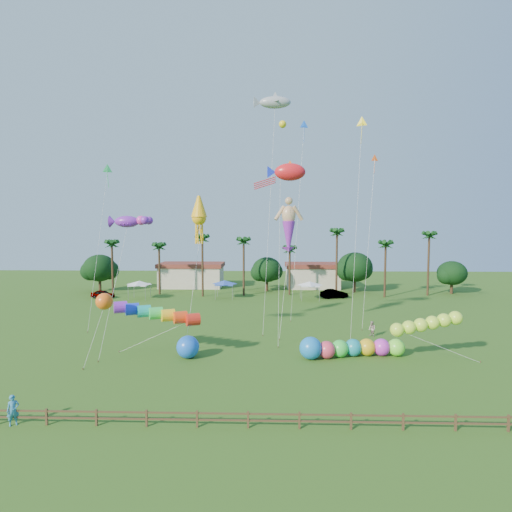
{
  "coord_description": "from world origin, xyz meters",
  "views": [
    {
      "loc": [
        1.12,
        -28.6,
        11.7
      ],
      "look_at": [
        0.0,
        10.0,
        9.0
      ],
      "focal_mm": 28.0,
      "sensor_mm": 36.0,
      "label": 1
    }
  ],
  "objects_px": {
    "spectator_b": "(372,329)",
    "caterpillar_inflatable": "(348,348)",
    "spectator_a": "(13,410)",
    "blue_ball": "(188,347)",
    "car_b": "(334,294)",
    "car_a": "(103,294)"
  },
  "relations": [
    {
      "from": "spectator_b",
      "to": "car_a",
      "type": "bearing_deg",
      "value": -148.16
    },
    {
      "from": "caterpillar_inflatable",
      "to": "spectator_b",
      "type": "bearing_deg",
      "value": 51.26
    },
    {
      "from": "spectator_a",
      "to": "caterpillar_inflatable",
      "type": "distance_m",
      "value": 26.02
    },
    {
      "from": "car_a",
      "to": "spectator_a",
      "type": "xyz_separation_m",
      "value": [
        12.52,
        -42.94,
        0.25
      ]
    },
    {
      "from": "car_b",
      "to": "blue_ball",
      "type": "distance_m",
      "value": 36.36
    },
    {
      "from": "caterpillar_inflatable",
      "to": "car_b",
      "type": "bearing_deg",
      "value": 73.78
    },
    {
      "from": "spectator_a",
      "to": "blue_ball",
      "type": "height_order",
      "value": "blue_ball"
    },
    {
      "from": "car_b",
      "to": "spectator_b",
      "type": "xyz_separation_m",
      "value": [
        0.15,
        -23.73,
        0.08
      ]
    },
    {
      "from": "spectator_b",
      "to": "spectator_a",
      "type": "bearing_deg",
      "value": -80.43
    },
    {
      "from": "car_a",
      "to": "spectator_b",
      "type": "relative_size",
      "value": 2.35
    },
    {
      "from": "car_b",
      "to": "spectator_a",
      "type": "distance_m",
      "value": 51.17
    },
    {
      "from": "spectator_b",
      "to": "caterpillar_inflatable",
      "type": "height_order",
      "value": "caterpillar_inflatable"
    },
    {
      "from": "caterpillar_inflatable",
      "to": "blue_ball",
      "type": "bearing_deg",
      "value": 173.58
    },
    {
      "from": "spectator_a",
      "to": "car_b",
      "type": "bearing_deg",
      "value": 23.51
    },
    {
      "from": "spectator_a",
      "to": "spectator_b",
      "type": "relative_size",
      "value": 1.1
    },
    {
      "from": "car_a",
      "to": "blue_ball",
      "type": "distance_m",
      "value": 36.65
    },
    {
      "from": "caterpillar_inflatable",
      "to": "blue_ball",
      "type": "relative_size",
      "value": 4.85
    },
    {
      "from": "caterpillar_inflatable",
      "to": "car_a",
      "type": "bearing_deg",
      "value": 130.49
    },
    {
      "from": "spectator_a",
      "to": "spectator_b",
      "type": "distance_m",
      "value": 33.24
    },
    {
      "from": "car_a",
      "to": "blue_ball",
      "type": "height_order",
      "value": "blue_ball"
    },
    {
      "from": "car_b",
      "to": "caterpillar_inflatable",
      "type": "bearing_deg",
      "value": 158.53
    },
    {
      "from": "car_a",
      "to": "spectator_a",
      "type": "height_order",
      "value": "spectator_a"
    }
  ]
}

